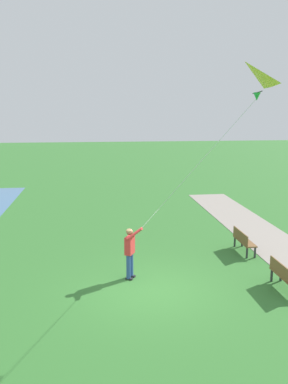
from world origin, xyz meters
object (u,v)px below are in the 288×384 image
at_px(person_kite_flyer, 130,249).
at_px(park_bench_far_walkway, 284,275).
at_px(park_bench_near_walkway, 243,240).
at_px(flying_kite, 244,83).

bearing_deg(person_kite_flyer, park_bench_far_walkway, 162.37).
xyz_separation_m(person_kite_flyer, park_bench_near_walkway, (-4.66, -2.01, -0.54)).
bearing_deg(park_bench_far_walkway, park_bench_near_walkway, -89.50).
bearing_deg(park_bench_near_walkway, park_bench_far_walkway, 90.50).
height_order(flying_kite, park_bench_near_walkway, flying_kite).
xyz_separation_m(person_kite_flyer, park_bench_far_walkway, (-4.69, 1.49, -0.54)).
distance_m(flying_kite, park_bench_far_walkway, 6.02).
bearing_deg(flying_kite, park_bench_far_walkway, -173.60).
relative_size(person_kite_flyer, flying_kite, 0.37).
bearing_deg(person_kite_flyer, flying_kite, 151.03).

